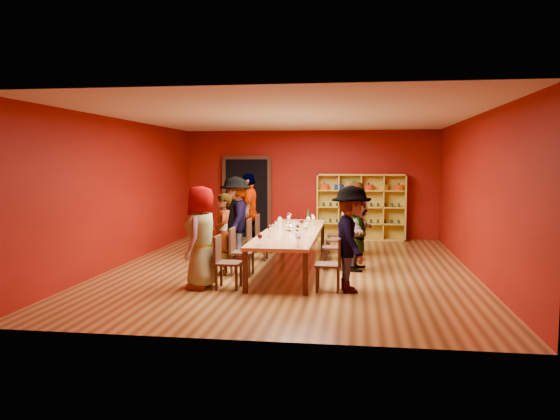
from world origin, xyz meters
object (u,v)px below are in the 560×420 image
at_px(chair_person_right_4, 340,232).
at_px(person_left_1, 223,234).
at_px(shelving_unit, 361,204).
at_px(person_left_0, 202,237).
at_px(spittoon_bowl, 292,227).
at_px(chair_person_left_4, 262,231).
at_px(person_right_0, 351,239).
at_px(person_right_2, 357,232).
at_px(person_left_4, 249,213).
at_px(person_right_4, 358,218).
at_px(chair_person_right_0, 333,261).
at_px(chair_person_right_3, 339,237).
at_px(tasting_table, 291,234).
at_px(chair_person_left_0, 224,259).
at_px(chair_person_left_1, 238,249).
at_px(chair_person_left_3, 254,237).
at_px(person_right_3, 351,223).
at_px(person_left_3, 236,218).
at_px(chair_person_right_2, 337,244).
at_px(wine_bottle, 308,217).

bearing_deg(chair_person_right_4, person_left_1, -127.78).
xyz_separation_m(shelving_unit, person_left_0, (-2.69, -6.21, -0.12)).
bearing_deg(shelving_unit, spittoon_bowl, -107.88).
distance_m(person_left_1, chair_person_left_4, 2.66).
xyz_separation_m(person_right_0, spittoon_bowl, (-1.19, 1.86, -0.05)).
bearing_deg(chair_person_left_4, person_right_2, -39.30).
distance_m(person_left_4, person_right_2, 3.11).
distance_m(chair_person_left_4, person_right_4, 2.26).
distance_m(chair_person_right_0, spittoon_bowl, 2.09).
relative_size(chair_person_right_3, chair_person_right_4, 1.00).
bearing_deg(person_left_4, person_right_4, 87.37).
distance_m(tasting_table, person_right_4, 2.33).
height_order(chair_person_left_4, person_right_2, person_right_2).
height_order(chair_person_left_0, chair_person_right_0, same).
height_order(chair_person_right_0, person_right_4, person_right_4).
bearing_deg(person_right_2, tasting_table, 98.90).
relative_size(shelving_unit, chair_person_left_1, 2.70).
bearing_deg(spittoon_bowl, chair_person_right_0, -64.42).
distance_m(chair_person_left_3, chair_person_right_3, 1.84).
height_order(chair_person_right_0, person_right_3, person_right_3).
bearing_deg(person_left_3, chair_person_left_4, 148.55).
xyz_separation_m(chair_person_right_0, chair_person_right_2, (0.00, 1.85, 0.00)).
bearing_deg(chair_person_right_4, chair_person_right_2, -90.00).
height_order(chair_person_left_1, chair_person_left_3, same).
bearing_deg(person_left_3, chair_person_right_2, 60.84).
xyz_separation_m(chair_person_left_4, spittoon_bowl, (0.93, -1.79, 0.32)).
bearing_deg(person_right_0, chair_person_left_0, 80.08).
distance_m(chair_person_left_4, chair_person_right_3, 1.96).
xyz_separation_m(person_right_0, person_right_3, (-0.04, 2.91, -0.05)).
height_order(tasting_table, chair_person_right_2, chair_person_right_2).
bearing_deg(person_right_0, chair_person_left_3, 26.59).
xyz_separation_m(person_right_3, spittoon_bowl, (-1.15, -1.05, 0.00)).
bearing_deg(chair_person_right_2, tasting_table, -178.29).
height_order(person_left_4, chair_person_right_2, person_left_4).
xyz_separation_m(person_left_0, person_right_4, (2.61, 3.82, -0.02)).
bearing_deg(tasting_table, person_right_4, 55.43).
distance_m(person_left_1, person_left_3, 1.64).
distance_m(chair_person_right_0, person_right_3, 2.94).
relative_size(chair_person_left_1, spittoon_bowl, 2.99).
height_order(shelving_unit, chair_person_left_1, shelving_unit).
xyz_separation_m(person_left_4, chair_person_right_4, (2.13, 0.09, -0.43)).
xyz_separation_m(chair_person_left_3, person_right_4, (2.23, 1.09, 0.34)).
height_order(tasting_table, chair_person_right_0, chair_person_right_0).
relative_size(chair_person_left_0, chair_person_left_1, 1.00).
distance_m(person_left_0, person_left_3, 2.73).
bearing_deg(chair_person_left_1, spittoon_bowl, 42.33).
relative_size(chair_person_left_4, chair_person_right_3, 1.00).
distance_m(person_left_4, wine_bottle, 1.40).
xyz_separation_m(chair_person_left_0, chair_person_right_3, (1.82, 2.99, 0.00)).
bearing_deg(tasting_table, chair_person_right_3, 50.22).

